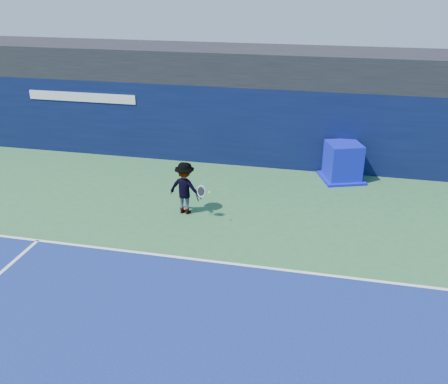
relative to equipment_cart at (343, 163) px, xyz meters
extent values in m
plane|color=#2D6538|center=(-3.19, -9.46, -0.62)|extent=(80.00, 80.00, 0.00)
cube|color=white|center=(-3.19, -6.46, -0.61)|extent=(24.00, 0.10, 0.01)
cube|color=black|center=(-3.19, 2.04, 2.98)|extent=(36.00, 3.00, 1.20)
cube|color=#091135|center=(-3.19, 1.04, 0.88)|extent=(36.00, 1.00, 3.00)
cube|color=white|center=(-10.19, 0.53, 1.73)|extent=(4.50, 0.04, 0.35)
cube|color=#0D13BA|center=(0.00, 0.00, 0.06)|extent=(1.44, 1.44, 1.35)
cube|color=#0D0FB8|center=(0.00, 0.00, -0.57)|extent=(1.80, 1.80, 0.09)
imported|color=white|center=(-4.69, -3.84, 0.21)|extent=(1.16, 0.79, 1.64)
cylinder|color=black|center=(-4.24, -4.09, 0.03)|extent=(0.08, 0.14, 0.26)
torus|color=silver|center=(-4.10, -4.14, 0.28)|extent=(0.30, 0.17, 0.29)
cylinder|color=black|center=(-4.10, -4.14, 0.28)|extent=(0.25, 0.13, 0.25)
sphere|color=#D4F11A|center=(-3.75, -4.51, 0.45)|extent=(0.06, 0.06, 0.06)
camera|label=1|loc=(-0.47, -17.16, 6.23)|focal=40.00mm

